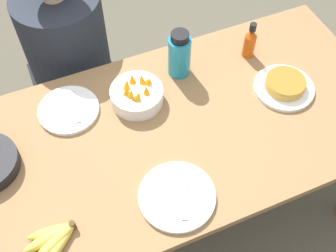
{
  "coord_description": "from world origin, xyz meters",
  "views": [
    {
      "loc": [
        -0.35,
        -0.82,
        2.03
      ],
      "look_at": [
        0.0,
        0.0,
        0.77
      ],
      "focal_mm": 45.0,
      "sensor_mm": 36.0,
      "label": 1
    }
  ],
  "objects": [
    {
      "name": "ground_plane",
      "position": [
        0.0,
        0.0,
        0.0
      ],
      "size": [
        14.0,
        14.0,
        0.0
      ],
      "primitive_type": "plane",
      "color": "#565142"
    },
    {
      "name": "dining_table",
      "position": [
        0.0,
        0.0,
        0.64
      ],
      "size": [
        1.76,
        0.82,
        0.74
      ],
      "color": "olive",
      "rests_on": "ground_plane"
    },
    {
      "name": "banana_bunch",
      "position": [
        -0.49,
        -0.25,
        0.76
      ],
      "size": [
        0.18,
        0.16,
        0.04
      ],
      "color": "gold",
      "rests_on": "dining_table"
    },
    {
      "name": "frittata_plate_center",
      "position": [
        0.5,
        0.01,
        0.76
      ],
      "size": [
        0.24,
        0.24,
        0.05
      ],
      "color": "white",
      "rests_on": "dining_table"
    },
    {
      "name": "empty_plate_near_front",
      "position": [
        -0.31,
        0.23,
        0.75
      ],
      "size": [
        0.23,
        0.23,
        0.02
      ],
      "color": "white",
      "rests_on": "dining_table"
    },
    {
      "name": "empty_plate_far_left",
      "position": [
        -0.08,
        -0.26,
        0.75
      ],
      "size": [
        0.26,
        0.26,
        0.02
      ],
      "color": "white",
      "rests_on": "dining_table"
    },
    {
      "name": "fruit_bowl_mango",
      "position": [
        -0.05,
        0.18,
        0.78
      ],
      "size": [
        0.2,
        0.2,
        0.11
      ],
      "color": "white",
      "rests_on": "dining_table"
    },
    {
      "name": "water_bottle",
      "position": [
        0.16,
        0.26,
        0.84
      ],
      "size": [
        0.09,
        0.09,
        0.21
      ],
      "color": "teal",
      "rests_on": "dining_table"
    },
    {
      "name": "hot_sauce_bottle",
      "position": [
        0.46,
        0.23,
        0.81
      ],
      "size": [
        0.05,
        0.05,
        0.17
      ],
      "color": "#C64C0F",
      "rests_on": "dining_table"
    },
    {
      "name": "person_figure",
      "position": [
        -0.22,
        0.64,
        0.49
      ],
      "size": [
        0.41,
        0.41,
        1.2
      ],
      "color": "black",
      "rests_on": "ground_plane"
    }
  ]
}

